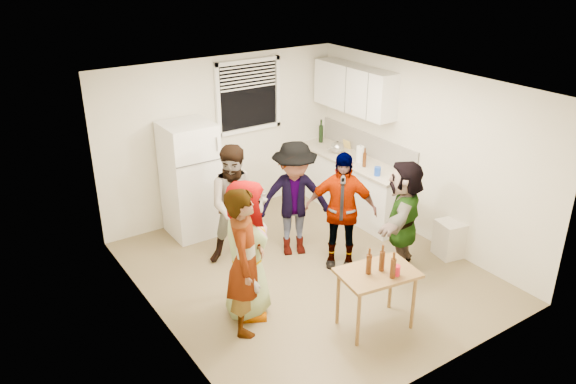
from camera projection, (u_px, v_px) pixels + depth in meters
room at (307, 272)px, 7.45m from camera, size 4.00×4.50×2.50m
window at (249, 96)px, 8.61m from camera, size 1.12×0.10×1.06m
refrigerator at (191, 180)px, 8.15m from camera, size 0.70×0.70×1.70m
counter_lower at (351, 186)px, 9.02m from camera, size 0.60×2.20×0.86m
countertop at (353, 159)px, 8.84m from camera, size 0.64×2.22×0.04m
backsplash at (367, 144)px, 8.90m from camera, size 0.03×2.20×0.36m
upper_cabinets at (354, 89)px, 8.62m from camera, size 0.34×1.60×0.70m
kettle at (337, 153)px, 9.06m from camera, size 0.27×0.24×0.21m
paper_towel at (360, 162)px, 8.68m from camera, size 0.12×0.12×0.25m
wine_bottle at (321, 142)px, 9.54m from camera, size 0.07×0.07×0.29m
beer_bottle_counter at (364, 167)px, 8.49m from camera, size 0.06×0.06×0.22m
blue_cup at (377, 175)px, 8.17m from camera, size 0.10×0.10×0.13m
picture_frame at (347, 144)px, 9.23m from camera, size 0.02×0.16×0.13m
trash_bin at (450, 239)px, 7.75m from camera, size 0.41×0.41×0.51m
serving_table at (374, 325)px, 6.41m from camera, size 0.92×0.69×0.72m
beer_bottle_table at (381, 270)px, 6.14m from camera, size 0.06×0.06×0.23m
red_cup at (396, 275)px, 6.05m from camera, size 0.09×0.09×0.12m
guest_grey at (249, 312)px, 6.63m from camera, size 1.86×1.56×0.53m
guest_stripe at (248, 327)px, 6.38m from camera, size 1.74×1.53×0.41m
guest_back_left at (239, 259)px, 7.74m from camera, size 1.41×1.84×0.63m
guest_back_right at (294, 252)px, 7.93m from camera, size 1.62×1.92×0.61m
guest_black at (339, 263)px, 7.65m from camera, size 1.78×1.82×0.39m
guest_orange at (398, 267)px, 7.56m from camera, size 2.06×2.08×0.45m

